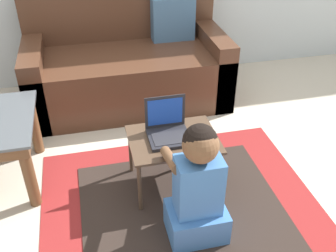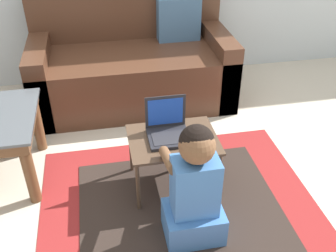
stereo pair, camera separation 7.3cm
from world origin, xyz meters
The scene contains 7 objects.
ground_plane centered at (0.00, 0.00, 0.00)m, with size 16.00×16.00×0.00m, color beige.
area_rug centered at (0.04, -0.22, 0.00)m, with size 1.66×1.37×0.01m.
couch centered at (-0.06, 1.19, 0.31)m, with size 1.62×0.85×0.90m.
laptop_desk centered at (0.04, -0.01, 0.32)m, with size 0.53×0.41×0.36m.
laptop centered at (0.02, 0.02, 0.40)m, with size 0.25×0.22×0.23m.
computer_mouse centered at (0.20, -0.05, 0.38)m, with size 0.07×0.10×0.04m.
person_seated centered at (0.07, -0.43, 0.34)m, with size 0.32×0.42×0.72m.
Camera 1 is at (-0.42, -1.86, 1.73)m, focal length 42.00 mm.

